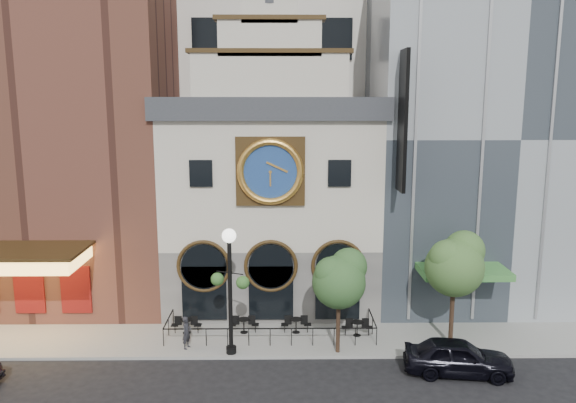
# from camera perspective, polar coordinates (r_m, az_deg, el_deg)

# --- Properties ---
(ground) EXTENTS (120.00, 120.00, 0.00)m
(ground) POSITION_cam_1_polar(r_m,az_deg,el_deg) (27.84, -1.87, -15.74)
(ground) COLOR black
(ground) RESTS_ON ground
(sidewalk) EXTENTS (44.00, 5.00, 0.15)m
(sidewalk) POSITION_cam_1_polar(r_m,az_deg,el_deg) (30.07, -1.76, -13.51)
(sidewalk) COLOR gray
(sidewalk) RESTS_ON ground
(clock_building) EXTENTS (12.60, 8.78, 18.65)m
(clock_building) POSITION_cam_1_polar(r_m,az_deg,el_deg) (33.28, -1.65, 0.76)
(clock_building) COLOR #605E5B
(clock_building) RESTS_ON ground
(theater_building) EXTENTS (14.00, 15.60, 25.00)m
(theater_building) POSITION_cam_1_polar(r_m,az_deg,el_deg) (37.49, -22.27, 10.17)
(theater_building) COLOR brown
(theater_building) RESTS_ON ground
(retail_building) EXTENTS (14.00, 14.40, 20.00)m
(retail_building) POSITION_cam_1_polar(r_m,az_deg,el_deg) (37.16, 18.98, 6.57)
(retail_building) COLOR gray
(retail_building) RESTS_ON ground
(cafe_railing) EXTENTS (10.60, 2.60, 0.90)m
(cafe_railing) POSITION_cam_1_polar(r_m,az_deg,el_deg) (29.86, -1.77, -12.59)
(cafe_railing) COLOR black
(cafe_railing) RESTS_ON sidewalk
(bistro_0) EXTENTS (1.58, 0.68, 0.90)m
(bistro_0) POSITION_cam_1_polar(r_m,az_deg,el_deg) (30.51, -10.29, -12.22)
(bistro_0) COLOR black
(bistro_0) RESTS_ON sidewalk
(bistro_1) EXTENTS (1.58, 0.68, 0.90)m
(bistro_1) POSITION_cam_1_polar(r_m,az_deg,el_deg) (30.19, -4.51, -12.33)
(bistro_1) COLOR black
(bistro_1) RESTS_ON sidewalk
(bistro_2) EXTENTS (1.58, 0.68, 0.90)m
(bistro_2) POSITION_cam_1_polar(r_m,az_deg,el_deg) (30.11, 0.83, -12.36)
(bistro_2) COLOR black
(bistro_2) RESTS_ON sidewalk
(bistro_3) EXTENTS (1.58, 0.68, 0.90)m
(bistro_3) POSITION_cam_1_polar(r_m,az_deg,el_deg) (29.97, 7.04, -12.55)
(bistro_3) COLOR black
(bistro_3) RESTS_ON sidewalk
(car_right) EXTENTS (5.02, 2.55, 1.64)m
(car_right) POSITION_cam_1_polar(r_m,az_deg,el_deg) (27.29, 16.91, -14.87)
(car_right) COLOR black
(car_right) RESTS_ON ground
(pedestrian) EXTENTS (0.58, 0.69, 1.63)m
(pedestrian) POSITION_cam_1_polar(r_m,az_deg,el_deg) (28.69, -10.26, -12.96)
(pedestrian) COLOR #222227
(pedestrian) RESTS_ON sidewalk
(lamppost) EXTENTS (1.87, 1.14, 6.17)m
(lamppost) POSITION_cam_1_polar(r_m,az_deg,el_deg) (26.82, -5.93, -7.67)
(lamppost) COLOR black
(lamppost) RESTS_ON sidewalk
(tree_left) EXTENTS (2.66, 2.56, 5.11)m
(tree_left) POSITION_cam_1_polar(r_m,az_deg,el_deg) (26.97, 5.29, -7.71)
(tree_left) COLOR #382619
(tree_left) RESTS_ON sidewalk
(tree_right) EXTENTS (2.98, 2.87, 5.75)m
(tree_right) POSITION_cam_1_polar(r_m,az_deg,el_deg) (28.78, 16.64, -5.97)
(tree_right) COLOR #382619
(tree_right) RESTS_ON sidewalk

